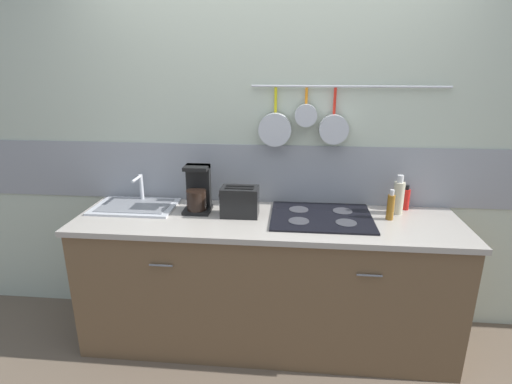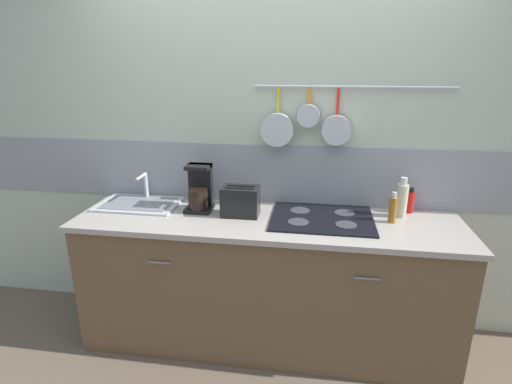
# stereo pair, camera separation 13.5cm
# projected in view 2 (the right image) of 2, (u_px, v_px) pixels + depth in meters

# --- Properties ---
(ground_plane) EXTENTS (12.00, 12.00, 0.00)m
(ground_plane) POSITION_uv_depth(u_px,v_px,m) (266.00, 339.00, 2.78)
(ground_plane) COLOR brown
(wall_back) EXTENTS (7.20, 0.16, 2.60)m
(wall_back) POSITION_uv_depth(u_px,v_px,m) (274.00, 149.00, 2.73)
(wall_back) COLOR #B2BCA8
(wall_back) RESTS_ON ground_plane
(cabinet_base) EXTENTS (2.39, 0.62, 0.86)m
(cabinet_base) POSITION_uv_depth(u_px,v_px,m) (266.00, 284.00, 2.65)
(cabinet_base) COLOR brown
(cabinet_base) RESTS_ON ground_plane
(countertop) EXTENTS (2.43, 0.64, 0.03)m
(countertop) POSITION_uv_depth(u_px,v_px,m) (267.00, 222.00, 2.51)
(countertop) COLOR #A59E93
(countertop) RESTS_ON cabinet_base
(sink_basin) EXTENTS (0.54, 0.36, 0.20)m
(sink_basin) POSITION_uv_depth(u_px,v_px,m) (139.00, 203.00, 2.75)
(sink_basin) COLOR #B7BABF
(sink_basin) RESTS_ON countertop
(coffee_maker) EXTENTS (0.17, 0.17, 0.31)m
(coffee_maker) POSITION_uv_depth(u_px,v_px,m) (200.00, 191.00, 2.64)
(coffee_maker) COLOR black
(coffee_maker) RESTS_ON countertop
(toaster) EXTENTS (0.25, 0.15, 0.19)m
(toaster) POSITION_uv_depth(u_px,v_px,m) (240.00, 201.00, 2.54)
(toaster) COLOR black
(toaster) RESTS_ON countertop
(cooktop) EXTENTS (0.63, 0.50, 0.01)m
(cooktop) POSITION_uv_depth(u_px,v_px,m) (322.00, 218.00, 2.50)
(cooktop) COLOR black
(cooktop) RESTS_ON countertop
(bottle_sesame_oil) EXTENTS (0.05, 0.05, 0.19)m
(bottle_sesame_oil) POSITION_uv_depth(u_px,v_px,m) (393.00, 209.00, 2.43)
(bottle_sesame_oil) COLOR #8C5919
(bottle_sesame_oil) RESTS_ON countertop
(bottle_vinegar) EXTENTS (0.07, 0.07, 0.26)m
(bottle_vinegar) POSITION_uv_depth(u_px,v_px,m) (402.00, 199.00, 2.52)
(bottle_vinegar) COLOR #BFB799
(bottle_vinegar) RESTS_ON countertop
(bottle_cooking_wine) EXTENTS (0.05, 0.05, 0.17)m
(bottle_cooking_wine) POSITION_uv_depth(u_px,v_px,m) (410.00, 202.00, 2.60)
(bottle_cooking_wine) COLOR red
(bottle_cooking_wine) RESTS_ON countertop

